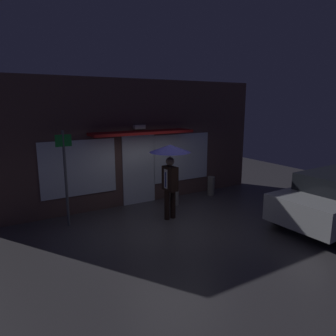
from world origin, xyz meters
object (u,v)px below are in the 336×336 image
Objects in this scene: sidewalk_bollard at (174,197)px; street_sign_post at (65,173)px; person_with_umbrella at (170,161)px; sidewalk_bollard_2 at (211,186)px.

street_sign_post is at bearing -179.31° from sidewalk_bollard.
street_sign_post is at bearing 65.55° from person_with_umbrella.
sidewalk_bollard_2 is at bearing -67.90° from person_with_umbrella.
sidewalk_bollard is at bearing -172.74° from sidewalk_bollard_2.
person_with_umbrella is 2.98m from sidewalk_bollard_2.
sidewalk_bollard is at bearing -41.95° from person_with_umbrella.
sidewalk_bollard_2 is (1.64, 0.21, 0.09)m from sidewalk_bollard.
person_with_umbrella is 1.87m from sidewalk_bollard.
person_with_umbrella is 3.17× the size of sidewalk_bollard_2.
sidewalk_bollard_2 is at bearing 7.26° from sidewalk_bollard.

